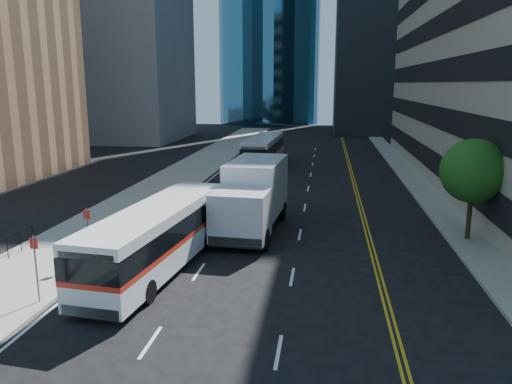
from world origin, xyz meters
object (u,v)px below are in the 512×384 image
(bus_rear, at_px, (264,151))
(box_truck, at_px, (253,196))
(street_tree, at_px, (473,171))
(bus_front, at_px, (158,236))

(bus_rear, bearing_deg, box_truck, -82.36)
(street_tree, bearing_deg, bus_rear, 121.20)
(street_tree, height_order, bus_rear, street_tree)
(street_tree, height_order, bus_front, street_tree)
(street_tree, xyz_separation_m, bus_rear, (-13.15, 21.72, -2.08))
(box_truck, bearing_deg, street_tree, 2.12)
(bus_rear, height_order, box_truck, box_truck)
(bus_front, distance_m, box_truck, 7.03)
(bus_front, xyz_separation_m, box_truck, (3.16, 6.26, 0.46))
(bus_rear, bearing_deg, bus_front, -90.14)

